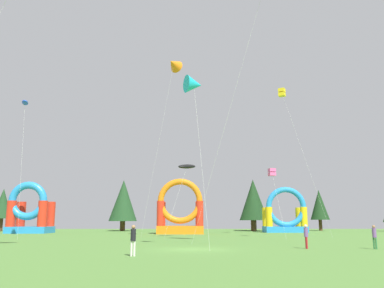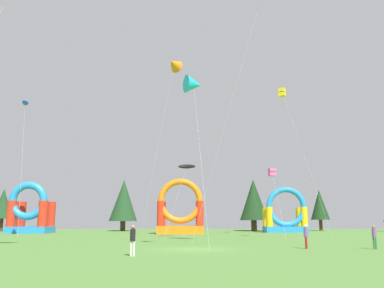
# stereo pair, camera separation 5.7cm
# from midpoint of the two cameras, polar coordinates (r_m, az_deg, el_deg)

# --- Properties ---
(ground_plane) EXTENTS (120.00, 120.00, 0.00)m
(ground_plane) POSITION_cam_midpoint_polar(r_m,az_deg,el_deg) (26.88, 0.23, -14.92)
(ground_plane) COLOR #548438
(kite_yellow_box) EXTENTS (4.87, 3.15, 18.34)m
(kite_yellow_box) POSITION_cam_midpoint_polar(r_m,az_deg,el_deg) (52.02, 12.88, 7.21)
(kite_yellow_box) COLOR yellow
(kite_yellow_box) RESTS_ON ground_plane
(kite_orange_delta) EXTENTS (4.55, 3.19, 19.95)m
(kite_orange_delta) POSITION_cam_midpoint_polar(r_m,az_deg,el_deg) (45.34, -2.61, 11.41)
(kite_orange_delta) COLOR orange
(kite_orange_delta) RESTS_ON ground_plane
(kite_cyan_delta) EXTENTS (1.75, 3.39, 12.27)m
(kite_cyan_delta) POSITION_cam_midpoint_polar(r_m,az_deg,el_deg) (29.17, 0.29, 8.55)
(kite_cyan_delta) COLOR #19B7CC
(kite_cyan_delta) RESTS_ON ground_plane
(kite_black_parafoil) EXTENTS (3.55, 2.83, 8.18)m
(kite_black_parafoil) POSITION_cam_midpoint_polar(r_m,az_deg,el_deg) (44.22, -0.70, -3.26)
(kite_black_parafoil) COLOR black
(kite_black_parafoil) RESTS_ON ground_plane
(kite_blue_parafoil) EXTENTS (3.23, 5.84, 15.69)m
(kite_blue_parafoil) POSITION_cam_midpoint_polar(r_m,az_deg,el_deg) (50.24, -22.86, 5.47)
(kite_blue_parafoil) COLOR blue
(kite_blue_parafoil) RESTS_ON ground_plane
(kite_pink_box) EXTENTS (0.95, 3.60, 7.60)m
(kite_pink_box) POSITION_cam_midpoint_polar(r_m,az_deg,el_deg) (45.61, 11.48, -4.01)
(kite_pink_box) COLOR #EA599E
(kite_pink_box) RESTS_ON ground_plane
(person_near_camera) EXTENTS (0.28, 0.28, 1.60)m
(person_near_camera) POSITION_cam_midpoint_polar(r_m,az_deg,el_deg) (28.38, 16.12, -12.37)
(person_near_camera) COLOR #B21E26
(person_near_camera) RESTS_ON ground_plane
(person_left_edge) EXTENTS (0.38, 0.38, 1.56)m
(person_left_edge) POSITION_cam_midpoint_polar(r_m,az_deg,el_deg) (29.46, 24.80, -11.78)
(person_left_edge) COLOR #33723F
(person_left_edge) RESTS_ON ground_plane
(person_midfield) EXTENTS (0.31, 0.31, 1.63)m
(person_midfield) POSITION_cam_midpoint_polar(r_m,az_deg,el_deg) (21.99, -8.45, -13.17)
(person_midfield) COLOR silver
(person_midfield) RESTS_ON ground_plane
(inflatable_orange_dome) EXTENTS (5.79, 4.69, 7.37)m
(inflatable_orange_dome) POSITION_cam_midpoint_polar(r_m,az_deg,el_deg) (63.10, -22.27, -9.28)
(inflatable_orange_dome) COLOR #268CD8
(inflatable_orange_dome) RESTS_ON ground_plane
(inflatable_red_slide) EXTENTS (6.37, 3.70, 7.52)m
(inflatable_red_slide) POSITION_cam_midpoint_polar(r_m,az_deg,el_deg) (55.47, -1.66, -10.03)
(inflatable_red_slide) COLOR orange
(inflatable_red_slide) RESTS_ON ground_plane
(inflatable_yellow_castle) EXTENTS (6.37, 3.75, 6.91)m
(inflatable_yellow_castle) POSITION_cam_midpoint_polar(r_m,az_deg,el_deg) (63.60, 13.35, -10.09)
(inflatable_yellow_castle) COLOR #268CD8
(inflatable_yellow_castle) RESTS_ON ground_plane
(tree_row_2) EXTENTS (3.26, 3.26, 7.18)m
(tree_row_2) POSITION_cam_midpoint_polar(r_m,az_deg,el_deg) (75.68, -25.52, -7.77)
(tree_row_2) COLOR #4C331E
(tree_row_2) RESTS_ON ground_plane
(tree_row_3) EXTENTS (4.92, 4.92, 8.88)m
(tree_row_3) POSITION_cam_midpoint_polar(r_m,az_deg,el_deg) (71.66, -9.80, -8.03)
(tree_row_3) COLOR #4C331E
(tree_row_3) RESTS_ON ground_plane
(tree_row_4) EXTENTS (4.69, 4.69, 8.23)m
(tree_row_4) POSITION_cam_midpoint_polar(r_m,az_deg,el_deg) (70.43, 8.80, -8.22)
(tree_row_4) COLOR #4C331E
(tree_row_4) RESTS_ON ground_plane
(tree_row_5) EXTENTS (4.92, 4.92, 9.10)m
(tree_row_5) POSITION_cam_midpoint_polar(r_m,az_deg,el_deg) (72.59, 8.88, -7.90)
(tree_row_5) COLOR #4C331E
(tree_row_5) RESTS_ON ground_plane
(tree_row_6) EXTENTS (3.31, 3.31, 7.23)m
(tree_row_6) POSITION_cam_midpoint_polar(r_m,az_deg,el_deg) (75.51, 17.92, -8.35)
(tree_row_6) COLOR #4C331E
(tree_row_6) RESTS_ON ground_plane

